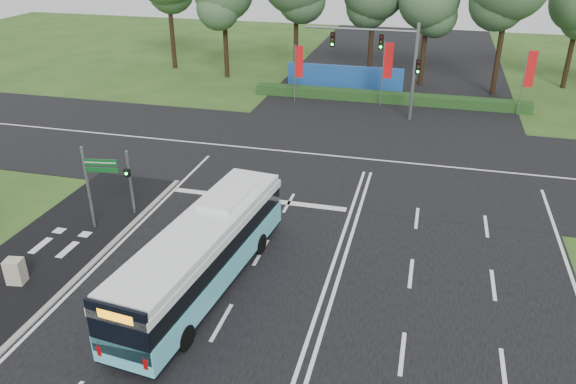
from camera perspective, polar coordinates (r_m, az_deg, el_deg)
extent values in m
plane|color=#2B4A18|center=(24.64, 4.66, -7.24)|extent=(120.00, 120.00, 0.00)
cube|color=black|center=(24.63, 4.66, -7.20)|extent=(20.00, 120.00, 0.04)
cube|color=black|center=(35.20, 8.16, 3.28)|extent=(120.00, 14.00, 0.05)
cube|color=black|center=(27.01, -23.88, -6.33)|extent=(5.00, 18.00, 0.06)
cube|color=gray|center=(25.67, -19.60, -7.19)|extent=(0.25, 18.00, 0.12)
cube|color=#5EC9DA|center=(22.82, -8.49, -7.50)|extent=(3.43, 11.20, 1.01)
cube|color=black|center=(23.07, -8.41, -8.46)|extent=(3.40, 11.14, 0.28)
cube|color=black|center=(22.33, -8.64, -5.54)|extent=(3.32, 11.03, 0.87)
cube|color=white|center=(22.05, -8.73, -4.32)|extent=(3.43, 11.20, 0.32)
cube|color=white|center=(21.89, -8.79, -3.59)|extent=(3.34, 10.76, 0.32)
cube|color=white|center=(23.54, -6.18, -0.43)|extent=(1.75, 2.89, 0.23)
cube|color=black|center=(18.65, -16.80, -13.50)|extent=(2.23, 0.35, 2.02)
cube|color=orange|center=(18.24, -17.14, -12.00)|extent=(1.29, 0.19, 0.32)
cylinder|color=black|center=(25.84, -7.24, -4.41)|extent=(0.35, 0.98, 0.96)
cylinder|color=black|center=(25.03, -2.87, -5.30)|extent=(0.35, 0.98, 0.96)
cylinder|color=black|center=(21.28, -15.54, -12.78)|extent=(0.35, 0.98, 0.96)
cylinder|color=black|center=(20.28, -10.43, -14.37)|extent=(0.35, 0.98, 0.96)
cylinder|color=gray|center=(28.83, -15.70, 0.89)|extent=(0.14, 0.14, 3.40)
cube|color=black|center=(28.44, -16.02, 1.89)|extent=(0.29, 0.20, 0.39)
sphere|color=#19F233|center=(28.36, -16.12, 1.81)|extent=(0.14, 0.14, 0.14)
cylinder|color=gray|center=(27.84, -19.62, 0.31)|extent=(0.13, 0.13, 4.21)
cube|color=#0D491A|center=(27.00, -18.51, 2.87)|extent=(1.57, 0.32, 0.32)
cube|color=#0D491A|center=(27.13, -18.41, 2.15)|extent=(1.57, 0.32, 0.23)
cube|color=white|center=(26.97, -18.55, 2.84)|extent=(1.46, 0.25, 0.04)
cube|color=#BDB098|center=(25.54, -25.95, -7.30)|extent=(0.77, 0.67, 1.14)
cylinder|color=gray|center=(45.56, 0.68, 11.87)|extent=(0.07, 0.07, 4.67)
cube|color=red|center=(45.38, 1.13, 13.09)|extent=(0.59, 0.28, 2.49)
cylinder|color=gray|center=(45.14, 9.57, 11.68)|extent=(0.08, 0.08, 5.13)
cube|color=red|center=(44.91, 10.16, 12.99)|extent=(0.68, 0.14, 2.74)
cylinder|color=gray|center=(45.76, 22.76, 10.16)|extent=(0.08, 0.08, 5.01)
cube|color=red|center=(45.62, 23.44, 11.38)|extent=(0.67, 0.13, 2.67)
cylinder|color=gray|center=(42.09, 12.69, 11.69)|extent=(0.24, 0.24, 7.00)
cylinder|color=gray|center=(41.81, 7.41, 16.07)|extent=(8.00, 0.16, 0.16)
cube|color=black|center=(41.79, 9.45, 14.82)|extent=(0.32, 0.28, 1.05)
cube|color=black|center=(42.25, 4.56, 15.20)|extent=(0.32, 0.28, 1.05)
cube|color=black|center=(41.97, 13.10, 12.32)|extent=(0.32, 0.28, 1.05)
cube|color=#163814|center=(46.85, 10.12, 9.41)|extent=(22.00, 1.20, 0.80)
cube|color=#1C4C98|center=(49.49, 5.76, 11.41)|extent=(10.00, 0.30, 2.20)
cylinder|color=black|center=(57.88, -11.77, 16.40)|extent=(0.44, 0.44, 8.62)
cylinder|color=black|center=(53.70, -6.38, 15.38)|extent=(0.44, 0.44, 7.39)
cylinder|color=black|center=(52.90, 0.82, 15.87)|extent=(0.44, 0.44, 8.31)
cylinder|color=black|center=(53.14, 8.45, 15.24)|extent=(0.44, 0.44, 7.56)
cylinder|color=black|center=(51.88, 13.64, 14.26)|extent=(0.44, 0.44, 7.04)
cylinder|color=black|center=(50.61, 20.77, 14.03)|extent=(0.44, 0.44, 8.72)
cylinder|color=black|center=(55.41, 26.82, 12.93)|extent=(0.44, 0.44, 6.94)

